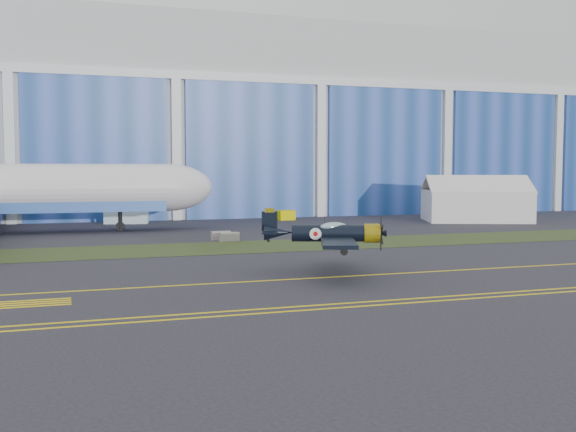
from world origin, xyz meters
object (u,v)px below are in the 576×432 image
object	(u,v)px
shipping_container	(126,214)
tug	(286,215)
warbird	(328,233)
tent	(476,198)

from	to	relation	value
shipping_container	tug	size ratio (longest dim) A/B	2.38
warbird	tug	size ratio (longest dim) A/B	6.00
warbird	shipping_container	size ratio (longest dim) A/B	2.52
warbird	tent	size ratio (longest dim) A/B	0.86
warbird	tug	world-z (taller)	warbird
tent	shipping_container	distance (m)	48.22
shipping_container	warbird	bearing A→B (deg)	-67.60
warbird	tug	xyz separation A→B (m)	(12.49, 47.66, -2.15)
tent	shipping_container	size ratio (longest dim) A/B	2.93
warbird	tug	bearing A→B (deg)	95.07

